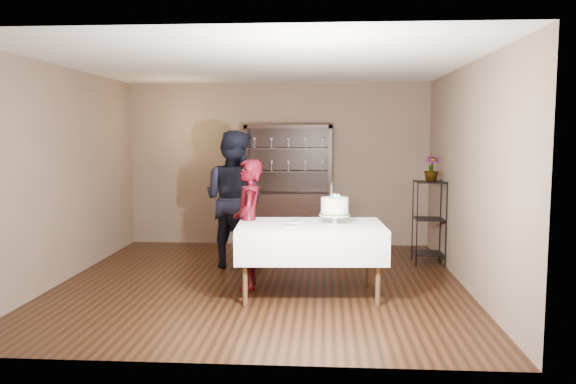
% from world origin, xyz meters
% --- Properties ---
extents(floor, '(5.00, 5.00, 0.00)m').
position_xyz_m(floor, '(0.00, 0.00, 0.00)').
color(floor, black).
rests_on(floor, ground).
extents(ceiling, '(5.00, 5.00, 0.00)m').
position_xyz_m(ceiling, '(0.00, 0.00, 2.70)').
color(ceiling, silver).
rests_on(ceiling, back_wall).
extents(back_wall, '(5.00, 0.02, 2.70)m').
position_xyz_m(back_wall, '(0.00, 2.50, 1.35)').
color(back_wall, brown).
rests_on(back_wall, floor).
extents(wall_left, '(0.02, 5.00, 2.70)m').
position_xyz_m(wall_left, '(-2.50, 0.00, 1.35)').
color(wall_left, brown).
rests_on(wall_left, floor).
extents(wall_right, '(0.02, 5.00, 2.70)m').
position_xyz_m(wall_right, '(2.50, 0.00, 1.35)').
color(wall_right, brown).
rests_on(wall_right, floor).
extents(china_hutch, '(1.40, 0.48, 2.00)m').
position_xyz_m(china_hutch, '(0.20, 2.25, 0.66)').
color(china_hutch, black).
rests_on(china_hutch, floor).
extents(plant_etagere, '(0.42, 0.42, 1.20)m').
position_xyz_m(plant_etagere, '(2.28, 1.20, 0.65)').
color(plant_etagere, black).
rests_on(plant_etagere, floor).
extents(cake_table, '(1.72, 1.12, 0.83)m').
position_xyz_m(cake_table, '(0.63, -0.49, 0.64)').
color(cake_table, white).
rests_on(cake_table, floor).
extents(woman, '(0.44, 0.61, 1.56)m').
position_xyz_m(woman, '(-0.12, -0.22, 0.78)').
color(woman, '#340408').
rests_on(woman, floor).
extents(man, '(1.15, 1.05, 1.91)m').
position_xyz_m(man, '(-0.48, 0.85, 0.95)').
color(man, black).
rests_on(man, floor).
extents(cake, '(0.35, 0.35, 0.48)m').
position_xyz_m(cake, '(0.90, -0.49, 1.03)').
color(cake, white).
rests_on(cake, cake_table).
extents(plate_near, '(0.18, 0.18, 0.01)m').
position_xyz_m(plate_near, '(0.40, -0.70, 0.84)').
color(plate_near, white).
rests_on(plate_near, cake_table).
extents(plate_far, '(0.24, 0.24, 0.01)m').
position_xyz_m(plate_far, '(0.45, -0.37, 0.84)').
color(plate_far, white).
rests_on(plate_far, cake_table).
extents(potted_plant, '(0.21, 0.21, 0.35)m').
position_xyz_m(potted_plant, '(2.30, 1.23, 1.36)').
color(potted_plant, '#42642F').
rests_on(potted_plant, plant_etagere).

